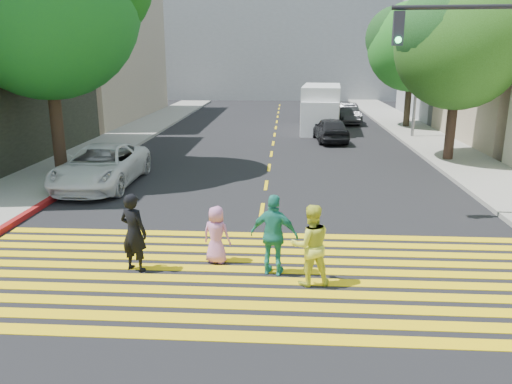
# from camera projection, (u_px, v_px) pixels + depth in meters

# --- Properties ---
(ground) EXTENTS (120.00, 120.00, 0.00)m
(ground) POSITION_uv_depth(u_px,v_px,m) (246.00, 303.00, 9.62)
(ground) COLOR black
(sidewalk_left) EXTENTS (3.00, 40.00, 0.15)m
(sidewalk_left) POSITION_uv_depth(u_px,v_px,m) (140.00, 130.00, 31.28)
(sidewalk_left) COLOR gray
(sidewalk_left) RESTS_ON ground
(sidewalk_right) EXTENTS (3.00, 60.00, 0.15)m
(sidewalk_right) POSITION_uv_depth(u_px,v_px,m) (451.00, 155.00, 23.53)
(sidewalk_right) COLOR gray
(sidewalk_right) RESTS_ON ground
(curb_red) EXTENTS (0.20, 8.00, 0.16)m
(curb_red) POSITION_uv_depth(u_px,v_px,m) (45.00, 203.00, 15.78)
(curb_red) COLOR maroon
(curb_red) RESTS_ON ground
(crosswalk) EXTENTS (13.40, 5.30, 0.01)m
(crosswalk) POSITION_uv_depth(u_px,v_px,m) (251.00, 275.00, 10.85)
(crosswalk) COLOR yellow
(crosswalk) RESTS_ON ground
(lane_line) EXTENTS (0.12, 34.40, 0.01)m
(lane_line) POSITION_uv_depth(u_px,v_px,m) (275.00, 131.00, 31.27)
(lane_line) COLOR yellow
(lane_line) RESTS_ON ground
(building_left_tan) EXTENTS (12.00, 16.00, 10.00)m
(building_left_tan) POSITION_uv_depth(u_px,v_px,m) (58.00, 49.00, 36.19)
(building_left_tan) COLOR tan
(building_left_tan) RESTS_ON ground
(building_right_grey) EXTENTS (10.00, 10.00, 10.00)m
(building_right_grey) POSITION_uv_depth(u_px,v_px,m) (484.00, 49.00, 36.26)
(building_right_grey) COLOR gray
(building_right_grey) RESTS_ON ground
(backdrop_block) EXTENTS (30.00, 8.00, 12.00)m
(backdrop_block) POSITION_uv_depth(u_px,v_px,m) (282.00, 42.00, 54.21)
(backdrop_block) COLOR gray
(backdrop_block) RESTS_ON ground
(tree_right_near) EXTENTS (6.27, 5.98, 7.80)m
(tree_right_near) POSITION_uv_depth(u_px,v_px,m) (461.00, 39.00, 20.89)
(tree_right_near) COLOR black
(tree_right_near) RESTS_ON ground
(tree_right_far) EXTENTS (7.36, 7.12, 8.01)m
(tree_right_far) POSITION_uv_depth(u_px,v_px,m) (414.00, 42.00, 31.03)
(tree_right_far) COLOR black
(tree_right_far) RESTS_ON ground
(pedestrian_man) EXTENTS (0.76, 0.63, 1.77)m
(pedestrian_man) POSITION_uv_depth(u_px,v_px,m) (134.00, 232.00, 10.87)
(pedestrian_man) COLOR black
(pedestrian_man) RESTS_ON ground
(pedestrian_woman) EXTENTS (0.95, 0.80, 1.73)m
(pedestrian_woman) POSITION_uv_depth(u_px,v_px,m) (311.00, 245.00, 10.21)
(pedestrian_woman) COLOR #DDE23F
(pedestrian_woman) RESTS_ON ground
(pedestrian_child) EXTENTS (0.75, 0.59, 1.34)m
(pedestrian_child) POSITION_uv_depth(u_px,v_px,m) (216.00, 235.00, 11.35)
(pedestrian_child) COLOR #C675B0
(pedestrian_child) RESTS_ON ground
(pedestrian_extra) EXTENTS (1.12, 0.67, 1.79)m
(pedestrian_extra) POSITION_uv_depth(u_px,v_px,m) (274.00, 235.00, 10.68)
(pedestrian_extra) COLOR teal
(pedestrian_extra) RESTS_ON ground
(white_sedan) EXTENTS (2.47, 5.29, 1.47)m
(white_sedan) POSITION_uv_depth(u_px,v_px,m) (101.00, 166.00, 18.06)
(white_sedan) COLOR white
(white_sedan) RESTS_ON ground
(dark_car_near) EXTENTS (1.94, 4.08, 1.35)m
(dark_car_near) POSITION_uv_depth(u_px,v_px,m) (331.00, 129.00, 27.31)
(dark_car_near) COLOR black
(dark_car_near) RESTS_ON ground
(silver_car) EXTENTS (2.58, 5.20, 1.45)m
(silver_car) POSITION_uv_depth(u_px,v_px,m) (318.00, 108.00, 37.73)
(silver_car) COLOR slate
(silver_car) RESTS_ON ground
(dark_car_parked) EXTENTS (1.76, 4.24, 1.36)m
(dark_car_parked) POSITION_uv_depth(u_px,v_px,m) (346.00, 113.00, 34.65)
(dark_car_parked) COLOR black
(dark_car_parked) RESTS_ON ground
(white_van) EXTENTS (2.74, 6.11, 2.80)m
(white_van) POSITION_uv_depth(u_px,v_px,m) (321.00, 110.00, 30.97)
(white_van) COLOR silver
(white_van) RESTS_ON ground
(traffic_signal) EXTENTS (4.25, 0.45, 6.23)m
(traffic_signal) POSITION_uv_depth(u_px,v_px,m) (503.00, 78.00, 13.16)
(traffic_signal) COLOR black
(traffic_signal) RESTS_ON ground
(street_lamp) EXTENTS (2.02, 0.24, 8.96)m
(street_lamp) POSITION_uv_depth(u_px,v_px,m) (416.00, 45.00, 27.13)
(street_lamp) COLOR slate
(street_lamp) RESTS_ON ground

